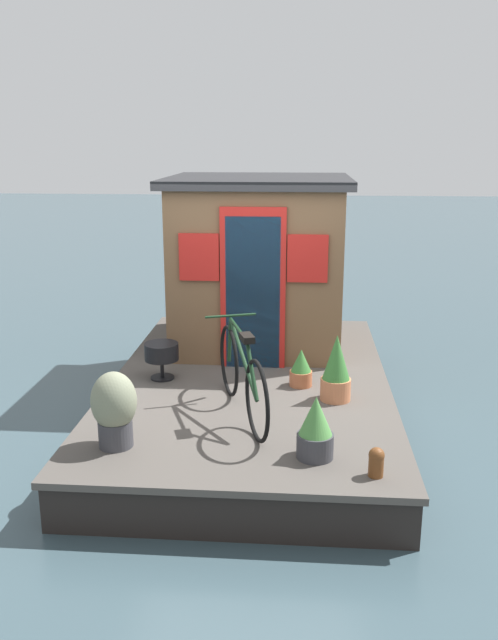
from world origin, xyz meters
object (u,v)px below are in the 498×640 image
object	(u,v)px
potted_plant_succulent	(114,408)
mooring_bollard	(376,461)
charcoal_grill	(162,353)
potted_plant_geranium	(315,429)
potted_plant_sage	(336,369)
potted_plant_thyme	(301,369)
bicycle	(242,375)
houseboat_cabin	(258,261)

from	to	relation	value
potted_plant_succulent	mooring_bollard	distance (m)	2.16
charcoal_grill	potted_plant_geranium	bearing A→B (deg)	-136.73
potted_plant_geranium	potted_plant_sage	world-z (taller)	potted_plant_sage
potted_plant_thyme	bicycle	bearing A→B (deg)	146.18
houseboat_cabin	potted_plant_succulent	world-z (taller)	houseboat_cabin
bicycle	charcoal_grill	size ratio (longest dim) A/B	4.32
houseboat_cabin	potted_plant_succulent	size ratio (longest dim) A/B	3.32
bicycle	charcoal_grill	world-z (taller)	bicycle
bicycle	mooring_bollard	bearing A→B (deg)	-133.71
potted_plant_succulent	bicycle	bearing A→B (deg)	-54.14
potted_plant_sage	charcoal_grill	bearing A→B (deg)	75.96
potted_plant_thyme	potted_plant_succulent	bearing A→B (deg)	134.85
potted_plant_succulent	potted_plant_sage	size ratio (longest dim) A/B	0.98
potted_plant_sage	mooring_bollard	size ratio (longest dim) A/B	2.83
potted_plant_geranium	mooring_bollard	bearing A→B (deg)	-121.15
potted_plant_geranium	potted_plant_succulent	bearing A→B (deg)	87.43
potted_plant_thyme	potted_plant_geranium	xyz separation A→B (m)	(-1.61, -0.12, 0.06)
mooring_bollard	charcoal_grill	bearing A→B (deg)	46.15
potted_plant_thyme	mooring_bollard	world-z (taller)	potted_plant_thyme
bicycle	potted_plant_succulent	bearing A→B (deg)	125.86
potted_plant_sage	charcoal_grill	distance (m)	1.89
houseboat_cabin	mooring_bollard	xyz separation A→B (m)	(-3.39, -1.12, -0.92)
potted_plant_thyme	houseboat_cabin	bearing A→B (deg)	19.92
potted_plant_succulent	potted_plant_geranium	size ratio (longest dim) A/B	1.25
potted_plant_thyme	mooring_bollard	bearing A→B (deg)	-162.96
potted_plant_sage	potted_plant_geranium	bearing A→B (deg)	169.86
houseboat_cabin	mooring_bollard	size ratio (longest dim) A/B	9.21
potted_plant_succulent	potted_plant_thyme	distance (m)	2.18
potted_plant_succulent	mooring_bollard	size ratio (longest dim) A/B	2.78
houseboat_cabin	potted_plant_sage	distance (m)	2.18
houseboat_cabin	potted_plant_geranium	size ratio (longest dim) A/B	4.14
bicycle	potted_plant_geranium	world-z (taller)	bicycle
potted_plant_geranium	potted_plant_sage	size ratio (longest dim) A/B	0.79
potted_plant_sage	houseboat_cabin	bearing A→B (deg)	25.47
potted_plant_geranium	bicycle	bearing A→B (deg)	39.82
potted_plant_succulent	potted_plant_thyme	bearing A→B (deg)	-45.15
houseboat_cabin	potted_plant_sage	bearing A→B (deg)	-154.53
potted_plant_succulent	charcoal_grill	bearing A→B (deg)	-1.95
potted_plant_thyme	charcoal_grill	xyz separation A→B (m)	(0.10, 1.49, 0.10)
bicycle	potted_plant_geranium	bearing A→B (deg)	-140.18
potted_plant_geranium	charcoal_grill	world-z (taller)	potted_plant_geranium
houseboat_cabin	charcoal_grill	world-z (taller)	houseboat_cabin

